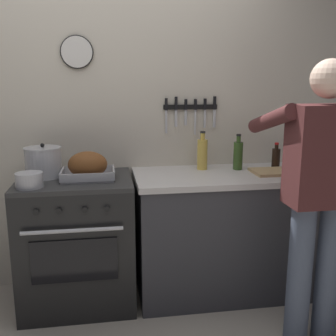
{
  "coord_description": "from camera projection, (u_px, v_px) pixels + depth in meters",
  "views": [
    {
      "loc": [
        0.0,
        -1.66,
        1.54
      ],
      "look_at": [
        0.4,
        0.85,
        0.98
      ],
      "focal_mm": 42.22,
      "sensor_mm": 36.0,
      "label": 1
    }
  ],
  "objects": [
    {
      "name": "person_cook",
      "position": [
        318.0,
        188.0,
        2.23
      ],
      "size": [
        0.51,
        0.63,
        1.66
      ],
      "rotation": [
        0.0,
        0.0,
        1.6
      ],
      "color": "#4C566B",
      "rests_on": "ground"
    },
    {
      "name": "stock_pot",
      "position": [
        43.0,
        162.0,
        2.69
      ],
      "size": [
        0.25,
        0.25,
        0.23
      ],
      "color": "#B7B7BC",
      "rests_on": "stove"
    },
    {
      "name": "saucepan",
      "position": [
        29.0,
        180.0,
        2.43
      ],
      "size": [
        0.17,
        0.17,
        0.09
      ],
      "color": "#B7B7BC",
      "rests_on": "stove"
    },
    {
      "name": "bottle_soy_sauce",
      "position": [
        275.0,
        157.0,
        2.98
      ],
      "size": [
        0.06,
        0.06,
        0.19
      ],
      "color": "black",
      "rests_on": "counter_block"
    },
    {
      "name": "bottle_olive_oil",
      "position": [
        237.0,
        155.0,
        2.92
      ],
      "size": [
        0.07,
        0.07,
        0.26
      ],
      "color": "#385623",
      "rests_on": "counter_block"
    },
    {
      "name": "bottle_cooking_oil",
      "position": [
        202.0,
        153.0,
        2.92
      ],
      "size": [
        0.08,
        0.08,
        0.29
      ],
      "color": "gold",
      "rests_on": "counter_block"
    },
    {
      "name": "roasting_pan",
      "position": [
        87.0,
        167.0,
        2.63
      ],
      "size": [
        0.35,
        0.26,
        0.19
      ],
      "color": "#B7B7BC",
      "rests_on": "stove"
    },
    {
      "name": "wall_back",
      "position": [
        105.0,
        114.0,
        2.96
      ],
      "size": [
        6.0,
        0.13,
        2.6
      ],
      "color": "beige",
      "rests_on": "ground"
    },
    {
      "name": "cutting_board",
      "position": [
        277.0,
        172.0,
        2.82
      ],
      "size": [
        0.36,
        0.24,
        0.02
      ],
      "primitive_type": "cube",
      "color": "tan",
      "rests_on": "counter_block"
    },
    {
      "name": "stove",
      "position": [
        77.0,
        241.0,
        2.75
      ],
      "size": [
        0.76,
        0.67,
        0.9
      ],
      "color": "black",
      "rests_on": "ground"
    },
    {
      "name": "counter_block",
      "position": [
        270.0,
        229.0,
        2.97
      ],
      "size": [
        2.03,
        0.65,
        0.9
      ],
      "color": "#38383D",
      "rests_on": "ground"
    }
  ]
}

